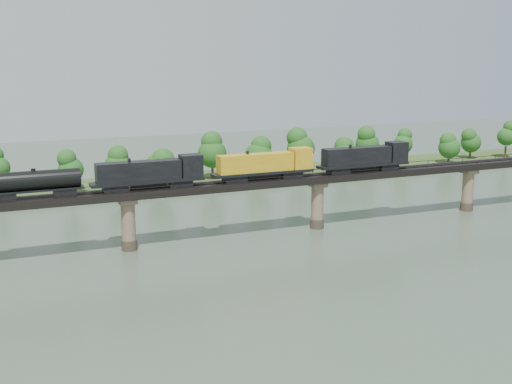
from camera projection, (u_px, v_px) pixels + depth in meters
name	position (u px, v px, depth m)	size (l,w,h in m)	color
ground	(401.00, 271.00, 109.19)	(400.00, 400.00, 0.00)	#3A4A3B
far_bank	(226.00, 179.00, 185.53)	(300.00, 24.00, 1.60)	#2D451B
bridge	(317.00, 203.00, 135.05)	(236.00, 30.00, 11.50)	#473A2D
bridge_superstructure	(318.00, 173.00, 133.72)	(220.00, 4.90, 0.75)	black
far_treeline	(204.00, 156.00, 176.68)	(289.06, 17.54, 13.60)	#382619
freight_train	(227.00, 168.00, 125.49)	(86.17, 3.36, 5.93)	black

